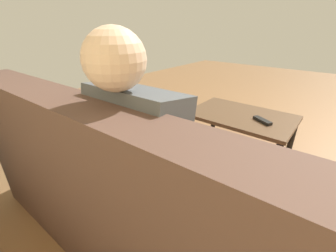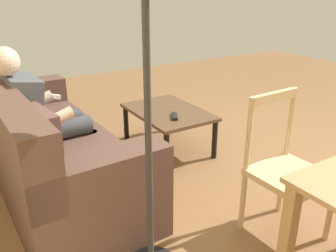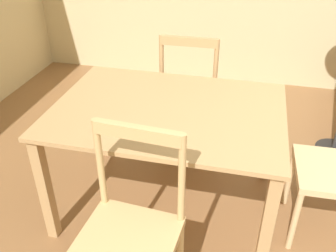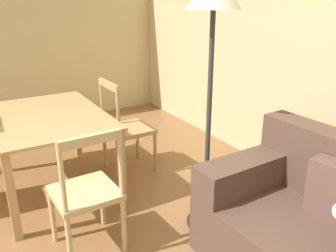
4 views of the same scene
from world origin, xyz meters
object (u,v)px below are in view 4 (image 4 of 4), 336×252
at_px(dining_chair_near_wall, 126,129).
at_px(dining_chair_facing_couch, 86,193).
at_px(dining_table, 48,126).
at_px(floor_lamp, 213,17).

distance_m(dining_chair_near_wall, dining_chair_facing_couch, 1.23).
relative_size(dining_table, dining_chair_near_wall, 1.38).
bearing_deg(dining_table, dining_chair_facing_couch, 0.06).
relative_size(dining_chair_near_wall, dining_chair_facing_couch, 1.02).
bearing_deg(floor_lamp, dining_chair_facing_couch, -100.94).
xyz_separation_m(dining_chair_facing_couch, floor_lamp, (0.17, 0.87, 1.12)).
xyz_separation_m(dining_chair_near_wall, dining_chair_facing_couch, (0.98, -0.74, -0.00)).
distance_m(dining_chair_facing_couch, floor_lamp, 1.43).
bearing_deg(dining_chair_near_wall, dining_chair_facing_couch, -36.98).
xyz_separation_m(dining_chair_near_wall, floor_lamp, (1.15, 0.13, 1.12)).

